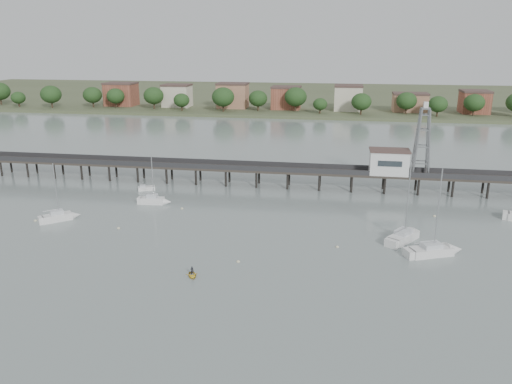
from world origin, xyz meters
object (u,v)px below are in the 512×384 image
(pier, at_px, (273,170))
(lattice_tower, at_px, (422,142))
(sailboat_a, at_px, (63,217))
(white_tender, at_px, (146,188))
(sailboat_b, at_px, (156,201))
(sailboat_c, at_px, (407,235))
(sailboat_d, at_px, (439,250))
(yellow_dinghy, at_px, (192,276))

(pier, distance_m, lattice_tower, 32.34)
(sailboat_a, xyz_separation_m, white_tender, (8.13, 20.45, -0.22))
(pier, distance_m, sailboat_b, 27.22)
(lattice_tower, relative_size, sailboat_c, 1.10)
(sailboat_d, xyz_separation_m, sailboat_c, (-4.06, 5.65, 0.00))
(pier, bearing_deg, sailboat_a, -141.42)
(sailboat_a, distance_m, white_tender, 22.01)
(sailboat_d, distance_m, sailboat_b, 54.23)
(sailboat_a, bearing_deg, lattice_tower, -18.98)
(white_tender, bearing_deg, lattice_tower, -16.03)
(lattice_tower, xyz_separation_m, sailboat_c, (-5.46, -27.34, -10.46))
(lattice_tower, xyz_separation_m, sailboat_d, (-1.40, -32.98, -10.46))
(sailboat_a, height_order, white_tender, sailboat_a)
(pier, xyz_separation_m, sailboat_a, (-35.24, -28.11, -3.14))
(sailboat_a, bearing_deg, pier, -3.24)
(sailboat_b, bearing_deg, sailboat_d, -22.36)
(white_tender, bearing_deg, yellow_dinghy, -84.11)
(white_tender, bearing_deg, sailboat_c, -43.79)
(lattice_tower, distance_m, sailboat_a, 73.16)
(sailboat_b, bearing_deg, white_tender, 118.15)
(pier, relative_size, sailboat_d, 10.37)
(yellow_dinghy, bearing_deg, white_tender, 96.00)
(pier, height_order, sailboat_d, sailboat_d)
(sailboat_d, bearing_deg, sailboat_c, 102.78)
(sailboat_c, height_order, white_tender, sailboat_c)
(white_tender, bearing_deg, sailboat_a, -135.15)
(lattice_tower, distance_m, white_tender, 60.06)
(pier, bearing_deg, sailboat_b, -142.75)
(sailboat_a, distance_m, sailboat_b, 18.05)
(sailboat_a, bearing_deg, yellow_dinghy, -73.25)
(sailboat_a, height_order, sailboat_d, sailboat_d)
(pier, relative_size, yellow_dinghy, 65.15)
(sailboat_c, relative_size, sailboat_b, 1.35)
(sailboat_b, xyz_separation_m, white_tender, (-5.58, 8.71, -0.22))
(sailboat_a, xyz_separation_m, sailboat_c, (61.28, 0.77, -0.02))
(sailboat_c, distance_m, sailboat_b, 48.81)
(lattice_tower, height_order, yellow_dinghy, lattice_tower)
(lattice_tower, bearing_deg, sailboat_a, -157.16)
(pier, relative_size, white_tender, 38.43)
(sailboat_c, xyz_separation_m, white_tender, (-53.15, 19.68, -0.20))
(yellow_dinghy, bearing_deg, sailboat_a, 125.21)
(sailboat_a, relative_size, sailboat_c, 0.80)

